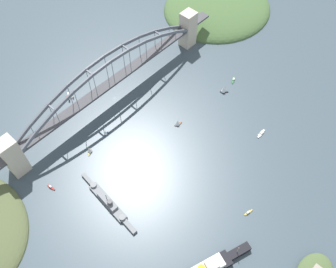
# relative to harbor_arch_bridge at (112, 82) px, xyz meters

# --- Properties ---
(ground_plane) EXTENTS (1400.00, 1400.00, 0.00)m
(ground_plane) POSITION_rel_harbor_arch_bridge_xyz_m (-0.00, 0.00, -25.38)
(ground_plane) COLOR #3D4C56
(harbor_arch_bridge) EXTENTS (304.41, 14.86, 59.41)m
(harbor_arch_bridge) POSITION_rel_harbor_arch_bridge_xyz_m (0.00, 0.00, 0.00)
(harbor_arch_bridge) COLOR beige
(harbor_arch_bridge) RESTS_ON ground
(headland_west_shore) EXTENTS (149.20, 137.75, 31.33)m
(headland_west_shore) POSITION_rel_harbor_arch_bridge_xyz_m (-202.76, -18.73, -25.38)
(headland_west_shore) COLOR #476638
(headland_west_shore) RESTS_ON ground
(naval_cruiser) EXTENTS (11.53, 76.31, 16.04)m
(naval_cruiser) POSITION_rel_harbor_arch_bridge_xyz_m (87.39, 86.96, -22.80)
(naval_cruiser) COLOR slate
(naval_cruiser) RESTS_ON ground
(seaplane_taxiing_near_bridge) EXTENTS (9.08, 10.03, 4.93)m
(seaplane_taxiing_near_bridge) POSITION_rel_harbor_arch_bridge_xyz_m (32.65, -36.90, -23.19)
(seaplane_taxiing_near_bridge) COLOR #B7B7B2
(seaplane_taxiing_near_bridge) RESTS_ON ground
(small_boat_0) EXTENTS (8.84, 5.89, 8.03)m
(small_boat_0) POSITION_rel_harbor_arch_bridge_xyz_m (-19.47, 73.92, -21.69)
(small_boat_0) COLOR brown
(small_boat_0) RESTS_ON ground
(small_boat_1) EXTENTS (9.12, 3.25, 2.13)m
(small_boat_1) POSITION_rel_harbor_arch_bridge_xyz_m (10.68, 183.65, -24.63)
(small_boat_1) COLOR gold
(small_boat_1) RESTS_ON ground
(small_boat_2) EXTENTS (2.61, 8.80, 2.48)m
(small_boat_2) POSITION_rel_harbor_arch_bridge_xyz_m (112.59, 36.82, -24.50)
(small_boat_2) COLOR #B2231E
(small_boat_2) RESTS_ON ground
(small_boat_3) EXTENTS (7.64, 6.47, 8.02)m
(small_boat_3) POSITION_rel_harbor_arch_bridge_xyz_m (63.12, 33.01, -21.66)
(small_boat_3) COLOR gold
(small_boat_3) RESTS_ON ground
(small_boat_4) EXTENTS (6.38, 4.07, 6.48)m
(small_boat_4) POSITION_rel_harbor_arch_bridge_xyz_m (38.84, 28.86, -22.36)
(small_boat_4) COLOR #234C8C
(small_boat_4) RESTS_ON ground
(small_boat_5) EXTENTS (12.52, 3.52, 1.99)m
(small_boat_5) POSITION_rel_harbor_arch_bridge_xyz_m (-68.11, 143.97, -24.65)
(small_boat_5) COLOR silver
(small_boat_5) RESTS_ON ground
(small_boat_6) EXTENTS (10.55, 6.12, 2.25)m
(small_boat_6) POSITION_rel_harbor_arch_bridge_xyz_m (-109.08, 78.76, -24.60)
(small_boat_6) COLOR #2D6B3D
(small_boat_6) RESTS_ON ground
(small_boat_7) EXTENTS (7.53, 8.13, 9.72)m
(small_boat_7) POSITION_rel_harbor_arch_bridge_xyz_m (-87.17, 81.15, -20.78)
(small_boat_7) COLOR black
(small_boat_7) RESTS_ON ground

